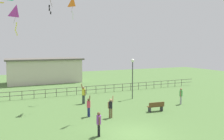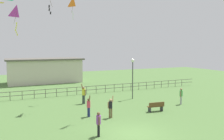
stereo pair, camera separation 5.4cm
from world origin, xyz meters
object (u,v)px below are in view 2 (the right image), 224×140
Objects in this scene: person_2 at (99,122)px; person_3 at (89,106)px; person_0 at (84,94)px; person_4 at (181,95)px; lamppost at (133,70)px; kite_5 at (17,12)px; park_bench at (156,106)px; kite_1 at (73,3)px; person_1 at (111,107)px.

person_2 is 4.44m from person_3.
person_0 reaches higher than person_3.
person_0 reaches higher than person_4.
kite_5 is at bearing 165.51° from lamppost.
person_4 reaches higher than park_bench.
kite_1 is at bearing -2.74° from kite_5.
kite_5 is (-11.33, 2.93, 5.84)m from lamppost.
person_1 reaches higher than person_2.
person_3 is at bearing -178.79° from person_4.
person_1 is 8.30m from person_4.
person_3 is 11.96m from kite_5.
person_0 is 4.60m from person_3.
person_1 is at bearing -85.22° from person_0.
kite_1 is at bearing 155.18° from lamppost.
park_bench is (-0.69, -5.41, -2.73)m from lamppost.
person_4 is at bearing -53.77° from lamppost.
lamppost is 2.46× the size of person_3.
person_0 is (-4.88, 5.46, 0.56)m from park_bench.
person_2 is at bearing -98.34° from kite_1.
park_bench is at bearing 0.92° from person_1.
kite_5 is (-4.74, 7.36, 8.14)m from person_3.
person_1 is at bearing -179.08° from park_bench.
person_1 is 13.24m from kite_5.
kite_5 is (-6.22, 8.40, 8.12)m from person_1.
person_2 is at bearing -130.20° from lamppost.
person_0 is 9.66m from kite_1.
person_3 reaches higher than person_4.
person_1 is 0.75× the size of kite_1.
kite_1 is at bearing 94.10° from person_0.
person_2 is 11.48m from person_4.
person_2 is (-1.87, -8.85, -0.11)m from person_0.
kite_5 is at bearing 153.46° from person_0.
person_4 is at bearing 23.44° from person_2.
park_bench is 7.56m from person_2.
person_0 is 9.05m from person_2.
kite_5 reaches higher than person_4.
person_3 is at bearing -96.70° from kite_1.
lamppost is 2.41× the size of person_1.
person_1 is at bearing -85.44° from kite_1.
person_4 is at bearing -26.30° from person_0.
lamppost is at bearing 49.80° from person_2.
kite_1 is (0.83, 7.10, 9.42)m from person_3.
person_2 is at bearing -101.91° from person_0.
person_0 is at bearing -85.90° from kite_1.
lamppost reaches higher than person_4.
person_1 reaches higher than park_bench.
park_bench is at bearing -57.88° from kite_1.
kite_5 reaches higher than person_1.
kite_1 reaches higher than kite_5.
person_0 is at bearing 131.79° from park_bench.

